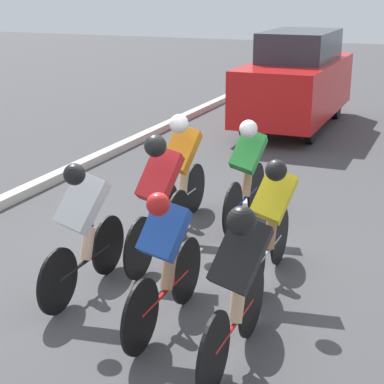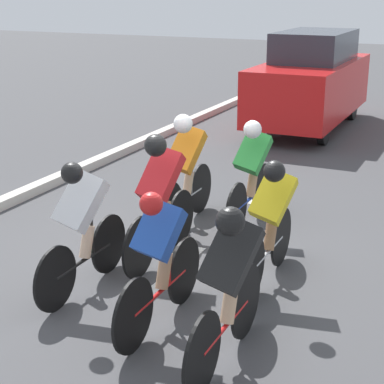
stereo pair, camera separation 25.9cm
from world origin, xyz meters
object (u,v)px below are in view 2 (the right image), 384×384
(cyclist_blue, at_px, (159,256))
(cyclist_green, at_px, (252,170))
(cyclist_white, at_px, (81,223))
(support_car, at_px, (311,80))
(cyclist_red, at_px, (160,194))
(cyclist_orange, at_px, (186,166))
(cyclist_yellow, at_px, (271,218))
(cyclist_black, at_px, (229,281))

(cyclist_blue, xyz_separation_m, cyclist_green, (0.14, -2.85, 0.04))
(cyclist_white, relative_size, support_car, 0.37)
(cyclist_red, distance_m, cyclist_blue, 1.47)
(cyclist_white, relative_size, cyclist_blue, 0.97)
(cyclist_orange, distance_m, cyclist_yellow, 1.99)
(cyclist_white, bearing_deg, cyclist_green, -109.43)
(cyclist_black, xyz_separation_m, support_car, (1.87, -9.54, 0.25))
(cyclist_yellow, distance_m, cyclist_blue, 1.45)
(cyclist_yellow, height_order, cyclist_green, cyclist_green)
(cyclist_orange, relative_size, cyclist_black, 0.99)
(cyclist_orange, distance_m, cyclist_green, 0.85)
(cyclist_yellow, bearing_deg, cyclist_green, -63.50)
(cyclist_orange, height_order, cyclist_black, cyclist_orange)
(cyclist_yellow, bearing_deg, cyclist_red, -0.34)
(cyclist_white, xyz_separation_m, cyclist_black, (-1.86, 0.65, 0.02))
(cyclist_white, bearing_deg, cyclist_black, 160.59)
(cyclist_red, relative_size, support_car, 0.39)
(cyclist_green, height_order, cyclist_black, cyclist_black)
(support_car, bearing_deg, cyclist_orange, 91.02)
(cyclist_white, relative_size, cyclist_black, 0.99)
(cyclist_red, bearing_deg, cyclist_green, -108.84)
(cyclist_white, bearing_deg, cyclist_orange, -92.80)
(cyclist_yellow, height_order, support_car, support_car)
(cyclist_green, relative_size, support_car, 0.38)
(cyclist_orange, relative_size, cyclist_white, 1.01)
(cyclist_blue, height_order, support_car, support_car)
(cyclist_white, bearing_deg, support_car, -89.93)
(cyclist_blue, bearing_deg, cyclist_black, 156.85)
(support_car, bearing_deg, cyclist_white, 90.07)
(cyclist_orange, bearing_deg, cyclist_blue, 110.27)
(cyclist_red, height_order, cyclist_white, cyclist_red)
(cyclist_white, distance_m, support_car, 8.89)
(cyclist_blue, bearing_deg, cyclist_yellow, -115.72)
(cyclist_red, bearing_deg, support_car, -87.22)
(cyclist_orange, bearing_deg, cyclist_red, 102.17)
(cyclist_black, height_order, support_car, support_car)
(support_car, bearing_deg, cyclist_red, 92.78)
(cyclist_black, bearing_deg, cyclist_red, -48.15)
(cyclist_red, xyz_separation_m, cyclist_green, (-0.53, -1.54, -0.06))
(support_car, bearing_deg, cyclist_black, 101.07)
(cyclist_red, bearing_deg, cyclist_blue, 117.12)
(cyclist_orange, distance_m, cyclist_red, 1.25)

